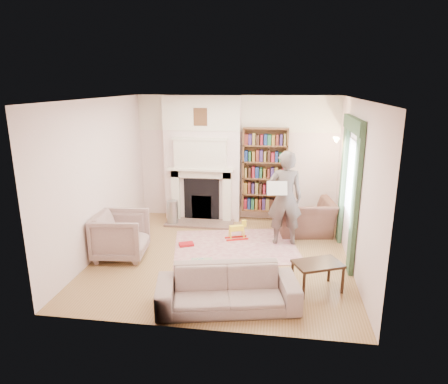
% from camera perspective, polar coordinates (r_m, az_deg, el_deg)
% --- Properties ---
extents(floor, '(4.50, 4.50, 0.00)m').
position_cam_1_polar(floor, '(7.37, -0.28, -9.16)').
color(floor, brown).
rests_on(floor, ground).
extents(ceiling, '(4.50, 4.50, 0.00)m').
position_cam_1_polar(ceiling, '(6.71, -0.32, 13.13)').
color(ceiling, white).
rests_on(ceiling, wall_back).
extents(wall_back, '(4.50, 0.00, 4.50)m').
position_cam_1_polar(wall_back, '(9.09, 1.82, 4.83)').
color(wall_back, white).
rests_on(wall_back, floor).
extents(wall_front, '(4.50, 0.00, 4.50)m').
position_cam_1_polar(wall_front, '(4.79, -4.32, -4.97)').
color(wall_front, white).
rests_on(wall_front, floor).
extents(wall_left, '(0.00, 4.50, 4.50)m').
position_cam_1_polar(wall_left, '(7.57, -17.40, 1.98)').
color(wall_left, white).
rests_on(wall_left, floor).
extents(wall_right, '(0.00, 4.50, 4.50)m').
position_cam_1_polar(wall_right, '(6.95, 18.37, 0.74)').
color(wall_right, white).
rests_on(wall_right, floor).
extents(fireplace, '(1.70, 0.58, 2.80)m').
position_cam_1_polar(fireplace, '(9.01, -3.08, 4.64)').
color(fireplace, white).
rests_on(fireplace, floor).
extents(bookcase, '(1.00, 0.24, 1.85)m').
position_cam_1_polar(bookcase, '(8.96, 5.85, 3.13)').
color(bookcase, brown).
rests_on(bookcase, floor).
extents(window, '(0.02, 0.90, 1.30)m').
position_cam_1_polar(window, '(7.32, 17.77, 1.91)').
color(window, silver).
rests_on(window, wall_right).
extents(curtain_left, '(0.07, 0.32, 2.40)m').
position_cam_1_polar(curtain_left, '(6.71, 18.23, -1.54)').
color(curtain_left, '#31492E').
rests_on(curtain_left, floor).
extents(curtain_right, '(0.07, 0.32, 2.40)m').
position_cam_1_polar(curtain_right, '(8.04, 16.61, 1.33)').
color(curtain_right, '#31492E').
rests_on(curtain_right, floor).
extents(pelmet, '(0.09, 1.70, 0.24)m').
position_cam_1_polar(pelmet, '(7.17, 18.02, 9.17)').
color(pelmet, '#31492E').
rests_on(pelmet, wall_right).
extents(wall_sconce, '(0.20, 0.24, 0.24)m').
position_cam_1_polar(wall_sconce, '(8.28, 15.44, 6.75)').
color(wall_sconce, gold).
rests_on(wall_sconce, wall_right).
extents(rug, '(2.65, 2.24, 0.01)m').
position_cam_1_polar(rug, '(7.78, 1.65, -7.77)').
color(rug, beige).
rests_on(rug, floor).
extents(armchair_reading, '(1.24, 1.13, 0.72)m').
position_cam_1_polar(armchair_reading, '(8.48, 11.56, -3.52)').
color(armchair_reading, '#4B2D28').
rests_on(armchair_reading, floor).
extents(armchair_left, '(1.00, 0.98, 0.82)m').
position_cam_1_polar(armchair_left, '(7.44, -14.50, -6.01)').
color(armchair_left, '#A79B8A').
rests_on(armchair_left, floor).
extents(sofa, '(2.08, 1.16, 0.57)m').
position_cam_1_polar(sofa, '(5.72, 0.49, -13.65)').
color(sofa, '#A69E89').
rests_on(sofa, floor).
extents(man_reading, '(0.72, 0.52, 1.85)m').
position_cam_1_polar(man_reading, '(7.72, 8.67, -0.88)').
color(man_reading, '#544843').
rests_on(man_reading, floor).
extents(newspaper, '(0.39, 0.15, 0.25)m').
position_cam_1_polar(newspaper, '(7.47, 7.60, 0.54)').
color(newspaper, beige).
rests_on(newspaper, man_reading).
extents(coffee_table, '(0.82, 0.70, 0.45)m').
position_cam_1_polar(coffee_table, '(6.34, 13.15, -11.65)').
color(coffee_table, black).
rests_on(coffee_table, floor).
extents(paraffin_heater, '(0.30, 0.30, 0.55)m').
position_cam_1_polar(paraffin_heater, '(8.92, -7.36, -2.97)').
color(paraffin_heater, '#939699').
rests_on(paraffin_heater, floor).
extents(rocking_horse, '(0.49, 0.33, 0.40)m').
position_cam_1_polar(rocking_horse, '(8.05, 1.81, -5.48)').
color(rocking_horse, yellow).
rests_on(rocking_horse, rug).
extents(board_game, '(0.44, 0.44, 0.03)m').
position_cam_1_polar(board_game, '(7.07, -3.21, -10.10)').
color(board_game, gold).
rests_on(board_game, rug).
extents(game_box_lid, '(0.33, 0.28, 0.05)m').
position_cam_1_polar(game_box_lid, '(7.83, -5.41, -7.44)').
color(game_box_lid, '#AC131B').
rests_on(game_box_lid, rug).
extents(comic_annuals, '(0.63, 0.34, 0.02)m').
position_cam_1_polar(comic_annuals, '(6.98, 1.50, -10.46)').
color(comic_annuals, red).
rests_on(comic_annuals, rug).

